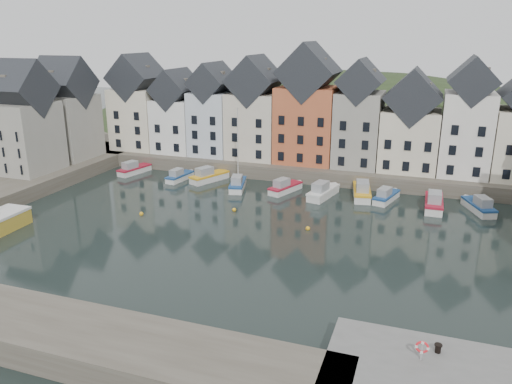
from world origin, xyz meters
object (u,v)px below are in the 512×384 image
at_px(boat_d, 238,184).
at_px(life_ring_post, 422,348).
at_px(boat_a, 134,169).
at_px(mooring_bollard, 438,348).

distance_m(boat_d, life_ring_post, 43.13).
distance_m(boat_a, mooring_bollard, 57.29).
bearing_deg(life_ring_post, mooring_bollard, 50.01).
xyz_separation_m(boat_d, mooring_bollard, (26.42, -33.60, 1.56)).
distance_m(boat_d, mooring_bollard, 42.78).
height_order(boat_d, life_ring_post, boat_d).
xyz_separation_m(boat_a, life_ring_post, (43.70, -36.99, 2.19)).
distance_m(boat_a, boat_d, 18.37).
bearing_deg(mooring_bollard, boat_d, 128.18).
height_order(boat_d, mooring_bollard, boat_d).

